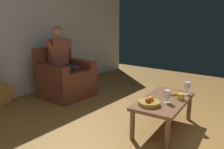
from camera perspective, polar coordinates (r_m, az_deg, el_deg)
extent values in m
plane|color=olive|center=(2.78, 18.06, -17.53)|extent=(7.61, 7.61, 0.00)
cube|color=silver|center=(4.54, -22.66, 11.01)|extent=(6.28, 0.06, 2.59)
cube|color=brown|center=(4.36, -11.50, -2.70)|extent=(0.85, 0.85, 0.43)
cube|color=brown|center=(4.25, -11.14, 0.57)|extent=(0.51, 0.72, 0.10)
cube|color=brown|center=(4.50, -8.47, 2.28)|extent=(0.18, 0.84, 0.24)
cube|color=brown|center=(4.08, -15.28, 0.83)|extent=(0.18, 0.84, 0.24)
cube|color=brown|center=(4.54, -14.69, 3.73)|extent=(0.83, 0.14, 0.50)
cube|color=brown|center=(4.38, -13.44, 5.20)|extent=(0.35, 0.19, 0.56)
sphere|color=#A87A5B|center=(4.35, -13.73, 10.53)|extent=(0.20, 0.20, 0.20)
cylinder|color=#3B353E|center=(4.34, -10.58, 1.69)|extent=(0.14, 0.41, 0.13)
cylinder|color=#3B353E|center=(4.25, -8.63, -2.30)|extent=(0.12, 0.12, 0.53)
cylinder|color=brown|center=(4.46, -11.06, 7.04)|extent=(0.20, 0.09, 0.29)
cylinder|color=#3B353E|center=(4.21, -12.60, 1.26)|extent=(0.14, 0.41, 0.13)
cylinder|color=#3B353E|center=(4.13, -10.63, -2.86)|extent=(0.12, 0.12, 0.53)
cylinder|color=brown|center=(4.21, -15.29, 6.45)|extent=(0.20, 0.09, 0.29)
cube|color=brown|center=(3.02, 13.10, -6.52)|extent=(1.09, 0.63, 0.04)
cylinder|color=brown|center=(3.46, 18.99, -7.93)|extent=(0.06, 0.06, 0.37)
cylinder|color=brown|center=(2.63, 13.94, -14.57)|extent=(0.06, 0.06, 0.37)
cylinder|color=brown|center=(3.58, 12.16, -6.81)|extent=(0.06, 0.06, 0.37)
cylinder|color=brown|center=(2.77, 5.18, -12.65)|extent=(0.06, 0.06, 0.37)
cylinder|color=#B7833C|center=(4.28, -26.06, -4.40)|extent=(0.39, 0.17, 0.40)
cylinder|color=black|center=(4.23, -25.77, -4.29)|extent=(0.11, 0.02, 0.11)
cylinder|color=silver|center=(3.30, 18.42, -4.75)|extent=(0.07, 0.07, 0.01)
cylinder|color=silver|center=(3.28, 18.47, -4.00)|extent=(0.01, 0.01, 0.08)
cylinder|color=silver|center=(3.26, 18.58, -2.56)|extent=(0.08, 0.08, 0.09)
cylinder|color=#590C19|center=(3.27, 18.55, -2.97)|extent=(0.07, 0.07, 0.03)
cylinder|color=silver|center=(2.90, 13.75, -6.94)|extent=(0.07, 0.07, 0.01)
cylinder|color=silver|center=(2.88, 13.79, -6.25)|extent=(0.01, 0.01, 0.07)
cylinder|color=silver|center=(2.86, 13.87, -4.77)|extent=(0.08, 0.08, 0.09)
cylinder|color=#590C19|center=(2.87, 13.84, -5.25)|extent=(0.07, 0.07, 0.04)
cylinder|color=olive|center=(2.77, 9.39, -7.19)|extent=(0.27, 0.27, 0.05)
sphere|color=#B52D0A|center=(2.72, 9.16, -6.55)|extent=(0.07, 0.07, 0.07)
sphere|color=gold|center=(2.78, 9.82, -6.12)|extent=(0.07, 0.07, 0.07)
cylinder|color=#AB5D28|center=(3.27, 14.76, -4.50)|extent=(0.21, 0.21, 0.02)
cylinder|color=gold|center=(3.05, 17.00, -5.36)|extent=(0.10, 0.10, 0.08)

